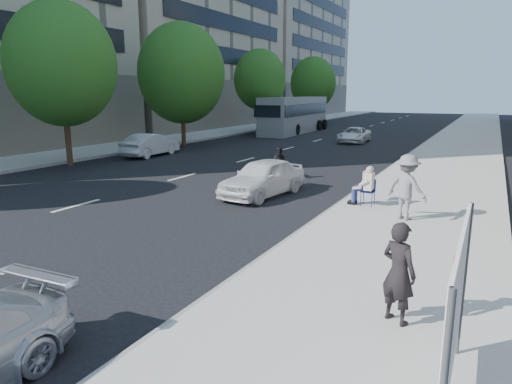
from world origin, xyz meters
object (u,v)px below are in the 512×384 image
Objects in this scene: pedestrian_woman at (399,273)px; motorcycle at (280,165)px; seated_protester at (365,183)px; bus at (295,115)px; white_sedan_mid at (150,145)px; white_sedan_far at (354,135)px; jogger at (407,187)px; protest_banner at (454,318)px; white_sedan_near at (263,177)px.

motorcycle is at bearing -30.23° from pedestrian_woman.
pedestrian_woman is 13.14m from motorcycle.
seated_protester is 0.11× the size of bus.
pedestrian_woman is 0.41× the size of white_sedan_mid.
white_sedan_far is (8.88, 12.96, -0.10)m from white_sedan_mid.
seated_protester is 0.69× the size of jogger.
bus is at bearing 115.05° from protest_banner.
jogger is 7.75m from motorcycle.
motorcycle is at bearing 158.85° from white_sedan_mid.
white_sedan_near reaches higher than white_sedan_far.
protest_banner reaches higher than white_sedan_far.
motorcycle is (-4.66, 3.58, -0.24)m from seated_protester.
jogger reaches higher than white_sedan_mid.
bus reaches higher than pedestrian_woman.
protest_banner is (1.86, -8.42, 0.30)m from jogger.
protest_banner is at bearing 134.55° from white_sedan_mid.
seated_protester reaches higher than white_sedan_mid.
white_sedan_near is 27.29m from bus.
motorcycle is (1.12, -16.21, 0.06)m from white_sedan_far.
seated_protester is 3.88m from white_sedan_near.
seated_protester is 0.32× the size of white_sedan_far.
jogger is 8.63m from protest_banner.
bus is at bearing 117.05° from seated_protester.
bus reaches higher than seated_protester.
seated_protester is at bearing -44.95° from pedestrian_woman.
white_sedan_far is at bearing -46.07° from pedestrian_woman.
bus is (-7.45, 6.12, 1.06)m from white_sedan_far.
protest_banner reaches higher than jogger.
protest_banner is at bearing 125.53° from jogger.
protest_banner is at bearing -75.70° from white_sedan_far.
seated_protester is at bearing 109.28° from protest_banner.
jogger is 5.55m from white_sedan_near.
white_sedan_near is 1.98× the size of motorcycle.
white_sedan_near is at bearing -87.38° from white_sedan_far.
protest_banner is 12.22m from white_sedan_near.
protest_banner reaches higher than pedestrian_woman.
seated_protester is at bearing -14.45° from jogger.
bus is at bearing 117.74° from white_sedan_near.
motorcycle is at bearing 142.45° from seated_protester.
bus reaches higher than protest_banner.
pedestrian_woman reaches higher than white_sedan_mid.
white_sedan_far is 16.25m from motorcycle.
jogger reaches higher than motorcycle.
white_sedan_near reaches higher than white_sedan_mid.
bus reaches higher than white_sedan_near.
bus is at bearing -97.42° from white_sedan_mid.
pedestrian_woman is at bearing 114.30° from protest_banner.
motorcycle is at bearing 121.34° from protest_banner.
jogger is 18.00m from white_sedan_mid.
jogger reaches higher than white_sedan_near.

